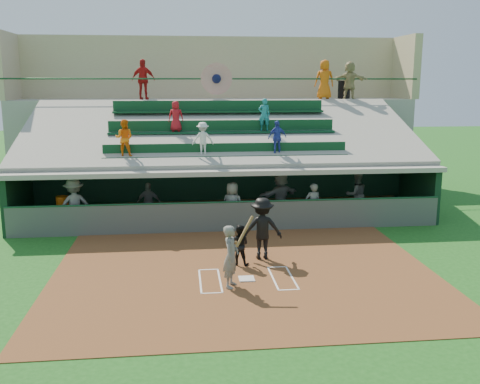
{
  "coord_description": "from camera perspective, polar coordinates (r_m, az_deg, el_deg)",
  "views": [
    {
      "loc": [
        -1.73,
        -14.07,
        5.44
      ],
      "look_at": [
        0.2,
        3.5,
        1.8
      ],
      "focal_mm": 40.0,
      "sensor_mm": 36.0,
      "label": 1
    }
  ],
  "objects": [
    {
      "name": "concourse_staff_c",
      "position": [
        27.4,
        11.61,
        11.57
      ],
      "size": [
        1.78,
        1.21,
        1.85
      ],
      "primitive_type": "imported",
      "rotation": [
        0.0,
        0.0,
        2.71
      ],
      "color": "tan",
      "rests_on": "concourse_slab"
    },
    {
      "name": "dirt_slab",
      "position": [
        15.65,
        0.48,
        -8.67
      ],
      "size": [
        11.0,
        9.0,
        0.02
      ],
      "primitive_type": "cube",
      "color": "brown",
      "rests_on": "ground"
    },
    {
      "name": "concourse_staff_b",
      "position": [
        27.08,
        8.99,
        11.75
      ],
      "size": [
        0.99,
        0.7,
        1.92
      ],
      "primitive_type": "imported",
      "rotation": [
        0.0,
        0.0,
        3.05
      ],
      "color": "#C85A0B",
      "rests_on": "concourse_slab"
    },
    {
      "name": "dugout_player_c",
      "position": [
        20.07,
        -0.82,
        -1.4
      ],
      "size": [
        1.01,
        0.87,
        1.74
      ],
      "primitive_type": "imported",
      "rotation": [
        0.0,
        0.0,
        2.7
      ],
      "color": "#60635E",
      "rests_on": "dugout_floor"
    },
    {
      "name": "batter_at_plate",
      "position": [
        14.38,
        -0.95,
        -6.85
      ],
      "size": [
        0.92,
        0.78,
        1.95
      ],
      "color": "#5A5D58",
      "rests_on": "dirt_slab"
    },
    {
      "name": "ground",
      "position": [
        15.18,
        0.71,
        -9.36
      ],
      "size": [
        100.0,
        100.0,
        0.0
      ],
      "primitive_type": "plane",
      "color": "#185116",
      "rests_on": "ground"
    },
    {
      "name": "dugout_player_a",
      "position": [
        20.53,
        -17.25,
        -1.32
      ],
      "size": [
        1.44,
        1.11,
        1.97
      ],
      "primitive_type": "imported",
      "rotation": [
        0.0,
        0.0,
        3.48
      ],
      "color": "#5F615C",
      "rests_on": "dugout_floor"
    },
    {
      "name": "white_table",
      "position": [
        21.31,
        -18.2,
        -2.61
      ],
      "size": [
        1.01,
        0.88,
        0.74
      ],
      "primitive_type": "cube",
      "rotation": [
        0.0,
        0.0,
        0.33
      ],
      "color": "white",
      "rests_on": "dugout_floor"
    },
    {
      "name": "dugout_floor",
      "position": [
        21.58,
        -1.47,
        -2.91
      ],
      "size": [
        16.0,
        3.5,
        0.04
      ],
      "primitive_type": "cube",
      "color": "gray",
      "rests_on": "ground"
    },
    {
      "name": "concourse_slab",
      "position": [
        27.8,
        -2.67,
        5.14
      ],
      "size": [
        20.0,
        3.0,
        4.6
      ],
      "primitive_type": "cube",
      "color": "gray",
      "rests_on": "ground"
    },
    {
      "name": "trash_bin",
      "position": [
        28.35,
        11.03,
        10.66
      ],
      "size": [
        0.62,
        0.62,
        0.93
      ],
      "primitive_type": "cylinder",
      "color": "black",
      "rests_on": "concourse_slab"
    },
    {
      "name": "dugout_bench",
      "position": [
        22.82,
        -1.24,
        -1.48
      ],
      "size": [
        14.81,
        0.97,
        0.44
      ],
      "primitive_type": "cube",
      "rotation": [
        0.0,
        0.0,
        0.04
      ],
      "color": "brown",
      "rests_on": "dugout_floor"
    },
    {
      "name": "home_umpire",
      "position": [
        16.64,
        2.38,
        -3.89
      ],
      "size": [
        1.27,
        0.76,
        1.94
      ],
      "primitive_type": "imported",
      "rotation": [
        0.0,
        0.0,
        3.11
      ],
      "color": "black",
      "rests_on": "dirt_slab"
    },
    {
      "name": "grandstand",
      "position": [
        24.85,
        -2.25,
        4.27
      ],
      "size": [
        20.4,
        10.4,
        7.8
      ],
      "color": "#515651",
      "rests_on": "ground"
    },
    {
      "name": "dugout_player_f",
      "position": [
        22.24,
        12.31,
        -0.28
      ],
      "size": [
        0.93,
        0.75,
        1.83
      ],
      "primitive_type": "imported",
      "rotation": [
        0.0,
        0.0,
        3.21
      ],
      "color": "#52544F",
      "rests_on": "dugout_floor"
    },
    {
      "name": "dugout_player_e",
      "position": [
        20.44,
        7.78,
        -1.38
      ],
      "size": [
        0.65,
        0.47,
        1.67
      ],
      "primitive_type": "imported",
      "rotation": [
        0.0,
        0.0,
        3.26
      ],
      "color": "#565954",
      "rests_on": "dugout_floor"
    },
    {
      "name": "dugout_player_d",
      "position": [
        21.22,
        4.36,
        -0.41
      ],
      "size": [
        1.88,
        1.38,
        1.97
      ],
      "primitive_type": "imported",
      "rotation": [
        0.0,
        0.0,
        3.64
      ],
      "color": "#61645F",
      "rests_on": "dugout_floor"
    },
    {
      "name": "water_cooler",
      "position": [
        21.23,
        -18.43,
        -1.02
      ],
      "size": [
        0.45,
        0.45,
        0.45
      ],
      "primitive_type": "cylinder",
      "color": "#D35A0C",
      "rests_on": "white_table"
    },
    {
      "name": "catcher",
      "position": [
        16.15,
        -0.07,
        -5.66
      ],
      "size": [
        0.71,
        0.63,
        1.24
      ],
      "primitive_type": "imported",
      "rotation": [
        0.0,
        0.0,
        2.83
      ],
      "color": "black",
      "rests_on": "dirt_slab"
    },
    {
      "name": "batters_box_chalk",
      "position": [
        15.18,
        0.71,
        -9.28
      ],
      "size": [
        2.65,
        1.85,
        0.01
      ],
      "color": "white",
      "rests_on": "dirt_slab"
    },
    {
      "name": "home_plate",
      "position": [
        15.17,
        0.71,
        -9.23
      ],
      "size": [
        0.43,
        0.43,
        0.03
      ],
      "primitive_type": "cube",
      "color": "silver",
      "rests_on": "dirt_slab"
    },
    {
      "name": "concourse_staff_a",
      "position": [
        26.69,
        -10.26,
        11.72
      ],
      "size": [
        1.2,
        0.68,
        1.93
      ],
      "primitive_type": "imported",
      "rotation": [
        0.0,
        0.0,
        2.95
      ],
      "color": "#B21514",
      "rests_on": "concourse_slab"
    },
    {
      "name": "dugout_player_b",
      "position": [
        21.04,
        -9.7,
        -1.16
      ],
      "size": [
        0.98,
        0.51,
        1.6
      ],
      "primitive_type": "imported",
      "rotation": [
        0.0,
        0.0,
        3.01
      ],
      "color": "#525450",
      "rests_on": "dugout_floor"
    }
  ]
}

